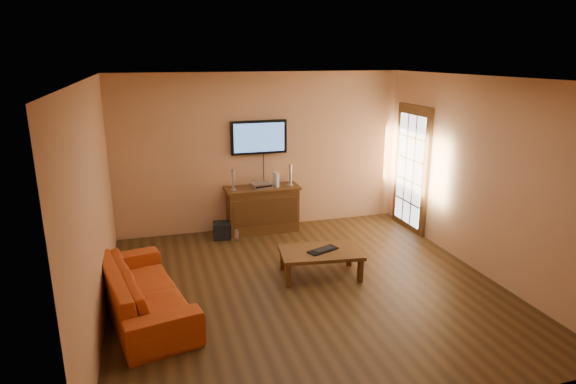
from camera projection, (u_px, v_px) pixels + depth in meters
name	position (u px, v px, depth m)	size (l,w,h in m)	color
ground_plane	(307.00, 288.00, 6.35)	(5.00, 5.00, 0.00)	#34220E
room_walls	(294.00, 153.00, 6.46)	(5.00, 5.00, 5.00)	tan
french_door	(411.00, 170.00, 8.30)	(0.07, 1.02, 2.22)	#46280F
media_console	(263.00, 209.00, 8.30)	(1.27, 0.49, 0.79)	#46280F
television	(259.00, 137.00, 8.15)	(0.97, 0.08, 0.57)	black
coffee_table	(320.00, 254.00, 6.61)	(1.18, 0.80, 0.38)	#46280F
sofa	(143.00, 282.00, 5.63)	(2.05, 0.60, 0.80)	#B24113
speaker_left	(233.00, 181.00, 7.98)	(0.09, 0.09, 0.35)	silver
speaker_right	(290.00, 176.00, 8.27)	(0.10, 0.10, 0.37)	silver
av_receiver	(261.00, 185.00, 8.18)	(0.34, 0.24, 0.08)	silver
game_console	(276.00, 179.00, 8.22)	(0.05, 0.17, 0.24)	white
subwoofer	(222.00, 230.00, 8.04)	(0.27, 0.27, 0.27)	black
bottle	(237.00, 236.00, 7.89)	(0.07, 0.07, 0.22)	white
keyboard	(323.00, 250.00, 6.59)	(0.47, 0.31, 0.03)	black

